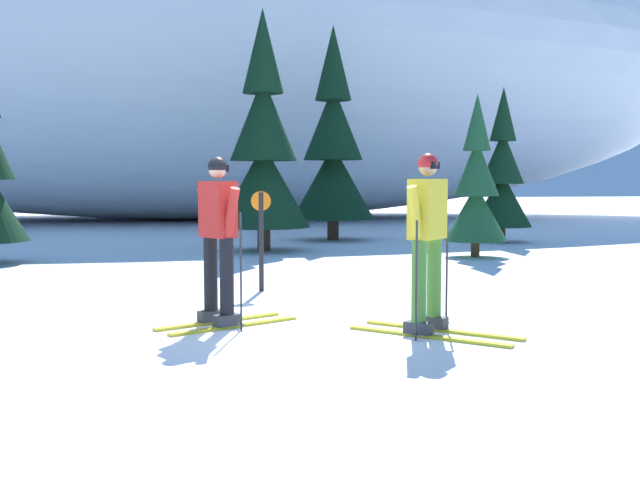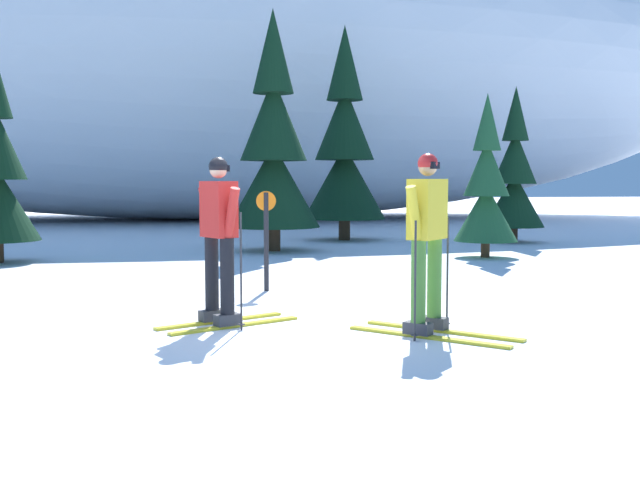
# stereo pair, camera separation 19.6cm
# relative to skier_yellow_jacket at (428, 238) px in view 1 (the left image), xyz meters

# --- Properties ---
(ground_plane) EXTENTS (120.00, 120.00, 0.00)m
(ground_plane) POSITION_rel_skier_yellow_jacket_xyz_m (-1.72, 0.72, -0.98)
(ground_plane) COLOR white
(skier_yellow_jacket) EXTENTS (1.57, 1.56, 1.84)m
(skier_yellow_jacket) POSITION_rel_skier_yellow_jacket_xyz_m (0.00, 0.00, 0.00)
(skier_yellow_jacket) COLOR gold
(skier_yellow_jacket) RESTS_ON ground
(skier_red_jacket) EXTENTS (1.59, 1.09, 1.82)m
(skier_red_jacket) POSITION_rel_skier_yellow_jacket_xyz_m (-2.05, 0.85, -0.02)
(skier_red_jacket) COLOR gold
(skier_red_jacket) RESTS_ON ground
(pine_tree_center_left) EXTENTS (2.06, 2.06, 5.34)m
(pine_tree_center_left) POSITION_rel_skier_yellow_jacket_xyz_m (-0.42, 9.45, 1.25)
(pine_tree_center_left) COLOR #47301E
(pine_tree_center_left) RESTS_ON ground
(pine_tree_center_right) EXTENTS (2.17, 2.17, 5.62)m
(pine_tree_center_right) POSITION_rel_skier_yellow_jacket_xyz_m (1.79, 12.23, 1.37)
(pine_tree_center_right) COLOR #47301E
(pine_tree_center_right) RESTS_ON ground
(pine_tree_right) EXTENTS (1.29, 1.29, 3.34)m
(pine_tree_right) POSITION_rel_skier_yellow_jacket_xyz_m (3.66, 7.23, 0.41)
(pine_tree_right) COLOR #47301E
(pine_tree_right) RESTS_ON ground
(pine_tree_far_right) EXTENTS (1.53, 1.53, 3.95)m
(pine_tree_far_right) POSITION_rel_skier_yellow_jacket_xyz_m (5.89, 10.72, 0.67)
(pine_tree_far_right) COLOR #47301E
(pine_tree_far_right) RESTS_ON ground
(snow_ridge_background) EXTENTS (44.46, 19.00, 12.27)m
(snow_ridge_background) POSITION_rel_skier_yellow_jacket_xyz_m (-1.07, 24.19, 5.15)
(snow_ridge_background) COLOR white
(snow_ridge_background) RESTS_ON ground
(trail_marker_post) EXTENTS (0.28, 0.07, 1.42)m
(trail_marker_post) POSITION_rel_skier_yellow_jacket_xyz_m (-1.28, 3.33, -0.17)
(trail_marker_post) COLOR black
(trail_marker_post) RESTS_ON ground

